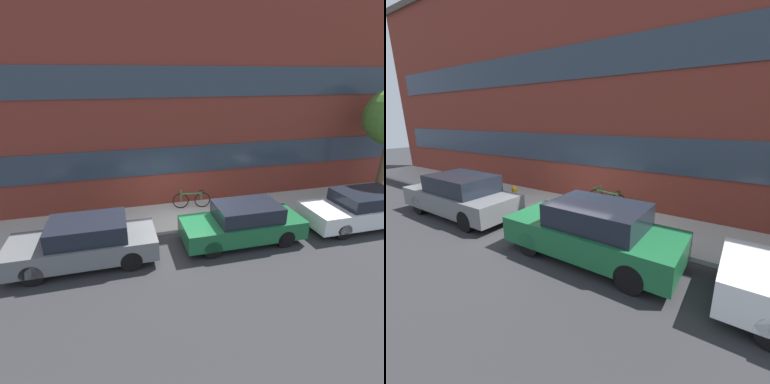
# 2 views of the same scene
# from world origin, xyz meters

# --- Properties ---
(ground_plane) EXTENTS (56.00, 56.00, 0.00)m
(ground_plane) POSITION_xyz_m (0.00, 0.00, 0.00)
(ground_plane) COLOR #2B2B2D
(sidewalk_strip) EXTENTS (28.00, 2.40, 0.11)m
(sidewalk_strip) POSITION_xyz_m (0.00, 1.20, 0.06)
(sidewalk_strip) COLOR #B2AFA8
(sidewalk_strip) RESTS_ON ground_plane
(rowhouse_facade) EXTENTS (28.00, 1.02, 9.04)m
(rowhouse_facade) POSITION_xyz_m (0.00, 2.85, 4.53)
(rowhouse_facade) COLOR maroon
(rowhouse_facade) RESTS_ON ground_plane
(parked_car_grey) EXTENTS (4.18, 1.63, 1.37)m
(parked_car_grey) POSITION_xyz_m (-3.13, -1.05, 0.68)
(parked_car_grey) COLOR slate
(parked_car_grey) RESTS_ON ground_plane
(parked_car_green) EXTENTS (4.00, 1.61, 1.32)m
(parked_car_green) POSITION_xyz_m (1.83, -1.05, 0.66)
(parked_car_green) COLOR #195B33
(parked_car_green) RESTS_ON ground_plane
(parked_car_white) EXTENTS (4.31, 1.72, 1.29)m
(parked_car_white) POSITION_xyz_m (6.56, -1.05, 0.65)
(parked_car_white) COLOR silver
(parked_car_white) RESTS_ON ground_plane
(fire_hydrant) EXTENTS (0.49, 0.27, 0.67)m
(fire_hydrant) POSITION_xyz_m (-2.28, 0.46, 0.45)
(fire_hydrant) COLOR gold
(fire_hydrant) RESTS_ON sidewalk_strip
(bicycle) EXTENTS (1.54, 0.44, 0.75)m
(bicycle) POSITION_xyz_m (0.79, 1.73, 0.49)
(bicycle) COLOR black
(bicycle) RESTS_ON sidewalk_strip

